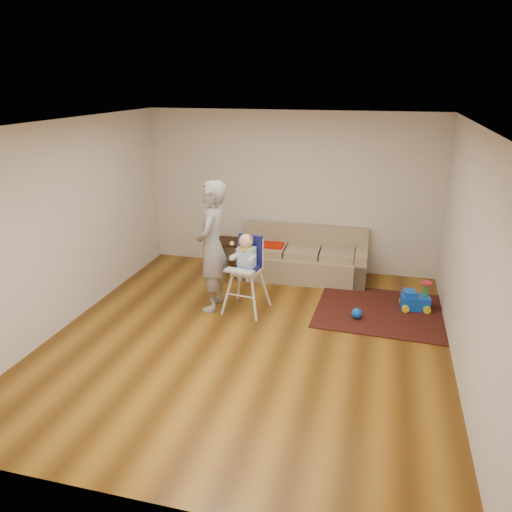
% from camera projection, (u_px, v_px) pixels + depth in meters
% --- Properties ---
extents(ground, '(5.50, 5.50, 0.00)m').
position_uv_depth(ground, '(248.00, 339.00, 6.45)').
color(ground, '#53300C').
rests_on(ground, ground).
extents(room_envelope, '(5.04, 5.52, 2.72)m').
position_uv_depth(room_envelope, '(258.00, 188.00, 6.30)').
color(room_envelope, beige).
rests_on(room_envelope, ground).
extents(sofa, '(2.13, 0.92, 0.81)m').
position_uv_depth(sofa, '(303.00, 254.00, 8.34)').
color(sofa, gray).
rests_on(sofa, ground).
extents(side_table, '(0.49, 0.49, 0.49)m').
position_uv_depth(side_table, '(230.00, 254.00, 8.86)').
color(side_table, black).
rests_on(side_table, ground).
extents(area_rug, '(2.18, 1.67, 0.02)m').
position_uv_depth(area_rug, '(391.00, 312.00, 7.16)').
color(area_rug, black).
rests_on(area_rug, ground).
extents(ride_on_toy, '(0.42, 0.33, 0.43)m').
position_uv_depth(ride_on_toy, '(416.00, 295.00, 7.18)').
color(ride_on_toy, blue).
rests_on(ride_on_toy, area_rug).
extents(toy_ball, '(0.15, 0.15, 0.15)m').
position_uv_depth(toy_ball, '(357.00, 313.00, 6.94)').
color(toy_ball, blue).
rests_on(toy_ball, area_rug).
extents(high_chair, '(0.61, 0.61, 1.16)m').
position_uv_depth(high_chair, '(246.00, 274.00, 7.07)').
color(high_chair, silver).
rests_on(high_chair, ground).
extents(adult, '(0.50, 0.72, 1.88)m').
position_uv_depth(adult, '(212.00, 247.00, 7.03)').
color(adult, gray).
rests_on(adult, ground).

